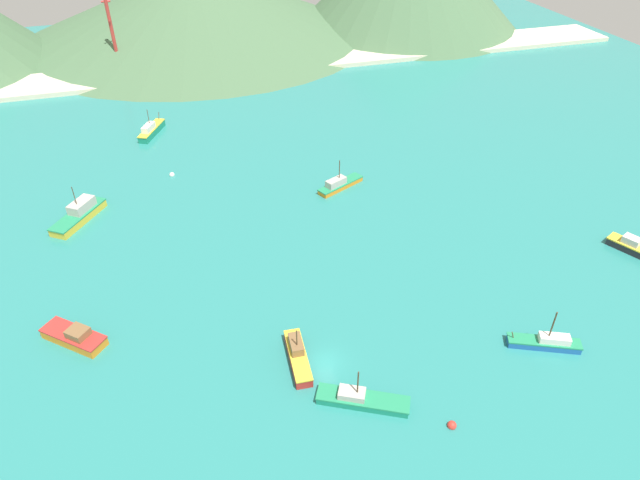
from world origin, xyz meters
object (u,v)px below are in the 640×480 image
at_px(fishing_boat_7, 361,399).
at_px(buoy_0, 452,425).
at_px(fishing_boat_5, 79,214).
at_px(radio_tower, 112,30).
at_px(fishing_boat_1, 151,130).
at_px(buoy_2, 172,175).
at_px(fishing_boat_3, 339,184).
at_px(fishing_boat_0, 298,355).
at_px(fishing_boat_4, 75,336).
at_px(fishing_boat_6, 546,342).
at_px(fishing_boat_2, 635,248).

relative_size(fishing_boat_7, buoy_0, 10.27).
relative_size(fishing_boat_5, radio_tower, 0.48).
height_order(fishing_boat_1, buoy_2, fishing_boat_1).
relative_size(fishing_boat_1, fishing_boat_3, 1.02).
relative_size(fishing_boat_7, buoy_2, 10.50).
distance_m(fishing_boat_3, buoy_0, 51.37).
distance_m(fishing_boat_0, buoy_0, 19.30).
height_order(fishing_boat_4, fishing_boat_5, fishing_boat_5).
bearing_deg(fishing_boat_0, radio_tower, 100.13).
distance_m(fishing_boat_6, fishing_boat_7, 24.97).
bearing_deg(fishing_boat_4, fishing_boat_2, -3.43).
bearing_deg(buoy_0, buoy_2, 110.87).
xyz_separation_m(fishing_boat_2, buoy_0, (-41.33, -19.97, -0.65)).
height_order(fishing_boat_6, buoy_2, fishing_boat_6).
distance_m(fishing_boat_2, buoy_0, 45.90).
distance_m(fishing_boat_2, fishing_boat_3, 48.59).
height_order(fishing_boat_2, fishing_boat_4, fishing_boat_2).
relative_size(fishing_boat_3, buoy_2, 9.68).
height_order(buoy_2, radio_tower, radio_tower).
bearing_deg(fishing_boat_0, fishing_boat_3, 64.78).
bearing_deg(fishing_boat_3, fishing_boat_0, -115.22).
bearing_deg(fishing_boat_7, radio_tower, 101.89).
height_order(fishing_boat_3, buoy_2, fishing_boat_3).
xyz_separation_m(fishing_boat_0, fishing_boat_4, (-25.98, 11.10, -0.08)).
xyz_separation_m(fishing_boat_6, fishing_boat_7, (-24.93, -1.43, -0.13)).
xyz_separation_m(fishing_boat_0, buoy_2, (-11.06, 50.85, -0.77)).
xyz_separation_m(fishing_boat_2, fishing_boat_7, (-49.66, -14.26, -0.20)).
bearing_deg(fishing_boat_2, buoy_2, 145.93).
height_order(fishing_boat_2, radio_tower, radio_tower).
xyz_separation_m(fishing_boat_0, fishing_boat_1, (-13.80, 70.29, 0.07)).
height_order(fishing_boat_1, radio_tower, radio_tower).
height_order(fishing_boat_7, buoy_0, fishing_boat_7).
distance_m(fishing_boat_5, fishing_boat_7, 57.76).
xyz_separation_m(fishing_boat_3, radio_tower, (-37.53, 73.74, 10.67)).
xyz_separation_m(fishing_boat_3, buoy_0, (-4.10, -51.20, -0.63)).
distance_m(fishing_boat_7, buoy_2, 61.07).
height_order(fishing_boat_0, fishing_boat_2, fishing_boat_0).
height_order(fishing_boat_5, fishing_boat_7, fishing_boat_5).
distance_m(fishing_boat_2, buoy_2, 79.61).
height_order(fishing_boat_3, fishing_boat_6, fishing_boat_6).
bearing_deg(fishing_boat_1, fishing_boat_6, -60.24).
bearing_deg(radio_tower, buoy_2, -81.69).
distance_m(fishing_boat_1, buoy_2, 19.65).
relative_size(buoy_0, buoy_2, 1.02).
bearing_deg(radio_tower, fishing_boat_3, -63.03).
bearing_deg(fishing_boat_4, fishing_boat_7, -31.47).
bearing_deg(fishing_boat_3, buoy_0, -94.57).
relative_size(fishing_boat_0, fishing_boat_5, 0.79).
relative_size(fishing_boat_2, buoy_0, 8.55).
height_order(fishing_boat_4, buoy_2, fishing_boat_4).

